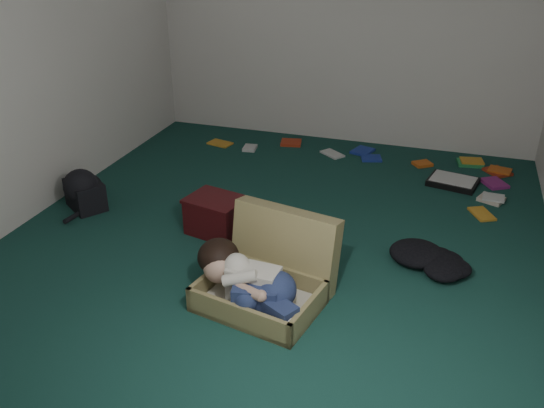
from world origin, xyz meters
The scene contains 11 objects.
floor centered at (0.00, 0.00, 0.00)m, with size 4.50×4.50×0.00m, color #164139.
wall_back centered at (0.00, 2.25, 1.30)m, with size 4.50×4.50×0.00m, color white.
wall_front centered at (0.00, -2.25, 1.30)m, with size 4.50×4.50×0.00m, color white.
wall_left centered at (-2.00, 0.00, 1.30)m, with size 4.50×4.50×0.00m, color white.
suitcase centered at (0.18, -0.74, 0.16)m, with size 0.86×0.84×0.54m.
person centered at (0.09, -0.91, 0.20)m, with size 0.76×0.49×0.33m.
maroon_bin centered at (-0.47, -0.08, 0.15)m, with size 0.48×0.42×0.29m.
backpack centered at (-1.68, -0.03, 0.13)m, with size 0.43×0.35×0.26m, color black, non-canonical shape.
clothing_pile centered at (1.17, -0.05, 0.07)m, with size 0.41×0.34×0.13m, color black, non-canonical shape.
paper_tray centered at (1.24, 1.41, 0.03)m, with size 0.48×0.40×0.06m.
book_scatter centered at (0.57, 1.66, 0.01)m, with size 3.05×1.35×0.02m.
Camera 1 is at (1.14, -3.66, 2.21)m, focal length 38.00 mm.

